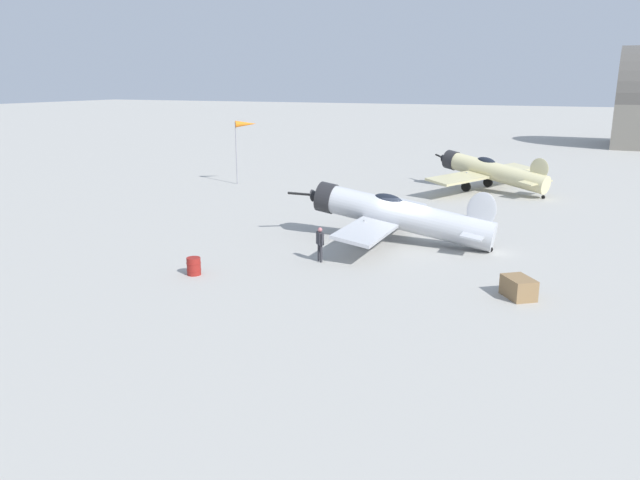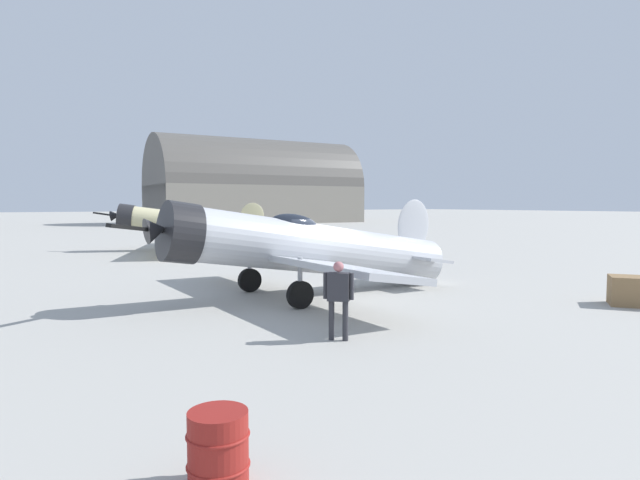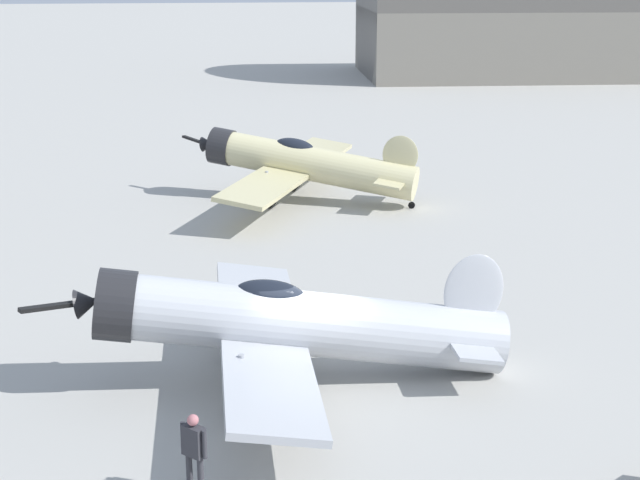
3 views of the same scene
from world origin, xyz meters
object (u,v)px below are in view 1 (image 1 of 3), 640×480
airplane_mid_apron (490,171)px  airplane_foreground (396,215)px  fuel_drum (194,266)px  equipment_crate (519,288)px  windsock_mast (245,127)px  ground_crew_mechanic (320,241)px

airplane_mid_apron → airplane_foreground: bearing=106.3°
airplane_foreground → fuel_drum: size_ratio=14.32×
airplane_mid_apron → equipment_crate: size_ratio=7.37×
airplane_mid_apron → fuel_drum: airplane_mid_apron is taller
airplane_foreground → airplane_mid_apron: airplane_foreground is taller
fuel_drum → airplane_foreground: bearing=54.5°
airplane_foreground → fuel_drum: airplane_foreground is taller
airplane_foreground → windsock_mast: bearing=-38.1°
airplane_foreground → ground_crew_mechanic: (-2.29, -5.17, -0.49)m
airplane_foreground → windsock_mast: (-17.66, 13.88, 3.36)m
ground_crew_mechanic → airplane_foreground: bearing=20.8°
airplane_foreground → windsock_mast: windsock_mast is taller
equipment_crate → fuel_drum: size_ratio=2.12×
airplane_mid_apron → ground_crew_mechanic: 24.22m
airplane_foreground → airplane_mid_apron: (2.19, 18.63, 0.09)m
airplane_foreground → ground_crew_mechanic: 5.67m
airplane_foreground → equipment_crate: (7.30, -6.61, -1.12)m
fuel_drum → windsock_mast: size_ratio=0.15×
fuel_drum → airplane_mid_apron: bearing=72.3°
airplane_foreground → fuel_drum: (-6.76, -9.46, -1.14)m
fuel_drum → windsock_mast: (-10.91, 23.34, 4.49)m
equipment_crate → windsock_mast: size_ratio=0.32×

